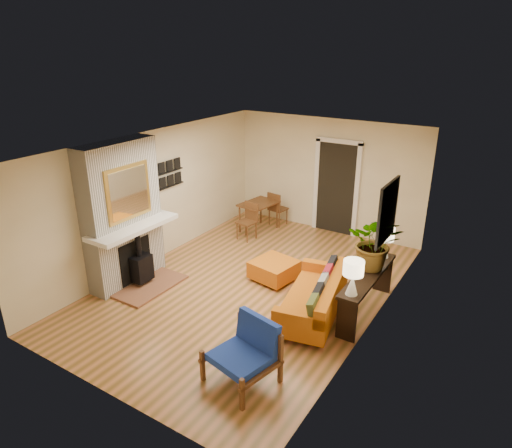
% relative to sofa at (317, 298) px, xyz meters
% --- Properties ---
extents(room_shell, '(6.50, 6.50, 6.50)m').
position_rel_sofa_xyz_m(room_shell, '(-0.82, 2.86, 0.92)').
color(room_shell, '#C17A4A').
rests_on(room_shell, ground).
extents(fireplace, '(1.09, 1.68, 2.60)m').
position_rel_sofa_xyz_m(fireplace, '(-3.43, -0.78, 0.92)').
color(fireplace, white).
rests_on(fireplace, ground).
extents(sofa, '(1.15, 1.98, 0.73)m').
position_rel_sofa_xyz_m(sofa, '(0.00, 0.00, 0.00)').
color(sofa, silver).
rests_on(sofa, ground).
extents(ottoman, '(0.84, 0.84, 0.37)m').
position_rel_sofa_xyz_m(ottoman, '(-1.19, 0.67, -0.11)').
color(ottoman, silver).
rests_on(ottoman, ground).
extents(blue_chair, '(0.95, 0.93, 0.83)m').
position_rel_sofa_xyz_m(blue_chair, '(-0.14, -1.83, 0.13)').
color(blue_chair, brown).
rests_on(blue_chair, ground).
extents(dining_table, '(0.79, 1.57, 0.83)m').
position_rel_sofa_xyz_m(dining_table, '(-2.64, 2.56, 0.22)').
color(dining_table, brown).
rests_on(dining_table, ground).
extents(console_table, '(0.34, 1.85, 0.72)m').
position_rel_sofa_xyz_m(console_table, '(0.64, 0.48, 0.26)').
color(console_table, black).
rests_on(console_table, ground).
extents(lamp_near, '(0.30, 0.30, 0.54)m').
position_rel_sofa_xyz_m(lamp_near, '(0.64, -0.26, 0.74)').
color(lamp_near, white).
rests_on(lamp_near, console_table).
extents(lamp_far, '(0.30, 0.30, 0.54)m').
position_rel_sofa_xyz_m(lamp_far, '(0.64, 1.20, 0.74)').
color(lamp_far, white).
rests_on(lamp_far, console_table).
extents(houseplant, '(0.98, 0.90, 0.92)m').
position_rel_sofa_xyz_m(houseplant, '(0.63, 0.70, 0.86)').
color(houseplant, '#1E5919').
rests_on(houseplant, console_table).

